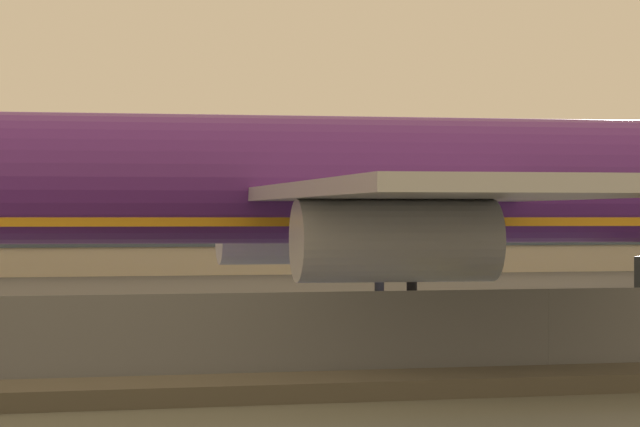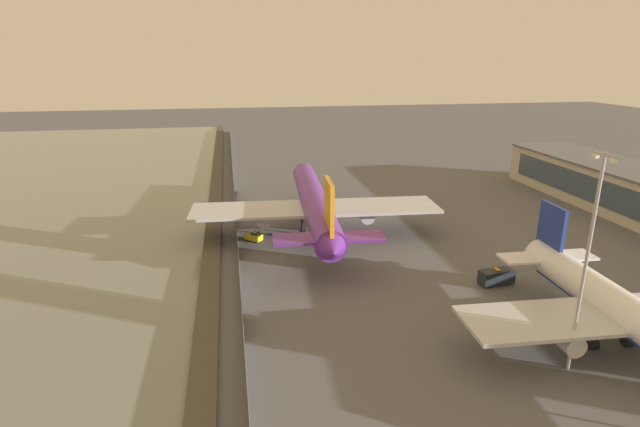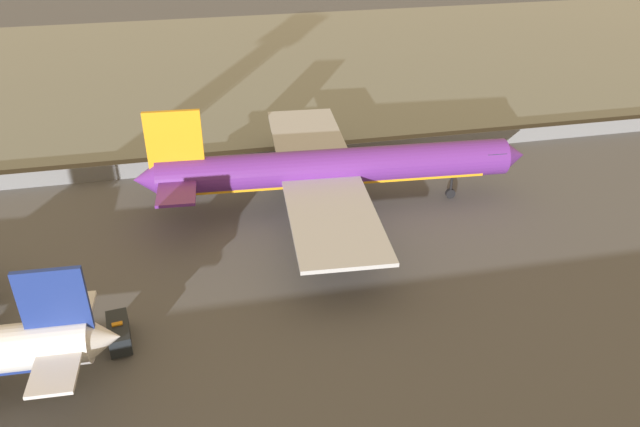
{
  "view_description": "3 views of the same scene",
  "coord_description": "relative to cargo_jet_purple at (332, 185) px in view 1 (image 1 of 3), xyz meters",
  "views": [
    {
      "loc": [
        -18.49,
        -58.35,
        4.65
      ],
      "look_at": [
        -2.13,
        2.76,
        4.8
      ],
      "focal_mm": 85.0,
      "sensor_mm": 36.0,
      "label": 1
    },
    {
      "loc": [
        86.59,
        -16.38,
        32.68
      ],
      "look_at": [
        -1.56,
        -0.34,
        4.26
      ],
      "focal_mm": 28.0,
      "sensor_mm": 36.0,
      "label": 2
    },
    {
      "loc": [
        14.62,
        73.12,
        43.48
      ],
      "look_at": [
        0.1,
        5.22,
        2.83
      ],
      "focal_mm": 35.0,
      "sensor_mm": 36.0,
      "label": 3
    }
  ],
  "objects": [
    {
      "name": "terminal_building",
      "position": [
        17.36,
        69.5,
        -1.08
      ],
      "size": [
        105.67,
        16.84,
        9.62
      ],
      "color": "#BCB299",
      "rests_on": "ground"
    },
    {
      "name": "baggage_tug",
      "position": [
        2.12,
        -11.81,
        -5.1
      ],
      "size": [
        3.3,
        3.47,
        1.8
      ],
      "color": "yellow",
      "rests_on": "ground"
    },
    {
      "name": "cargo_jet_purple",
      "position": [
        0.0,
        0.0,
        0.0
      ],
      "size": [
        54.04,
        46.53,
        15.46
      ],
      "color": "#602889",
      "rests_on": "ground"
    },
    {
      "name": "ground_plane",
      "position": [
        2.69,
        1.16,
        -5.9
      ],
      "size": [
        500.0,
        500.0,
        0.0
      ],
      "primitive_type": "plane",
      "color": "#565659"
    },
    {
      "name": "shoreline_seawall",
      "position": [
        2.69,
        -19.34,
        -5.65
      ],
      "size": [
        320.0,
        3.0,
        0.5
      ],
      "color": "#474238",
      "rests_on": "ground"
    },
    {
      "name": "perimeter_fence",
      "position": [
        2.69,
        -14.84,
        -4.66
      ],
      "size": [
        280.0,
        0.1,
        2.48
      ],
      "color": "slate",
      "rests_on": "ground"
    }
  ]
}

